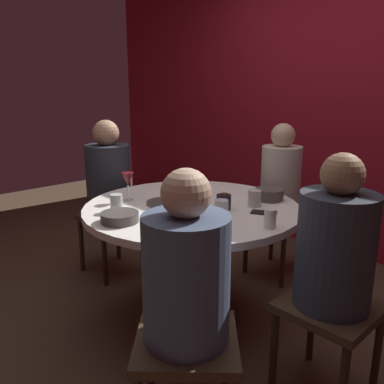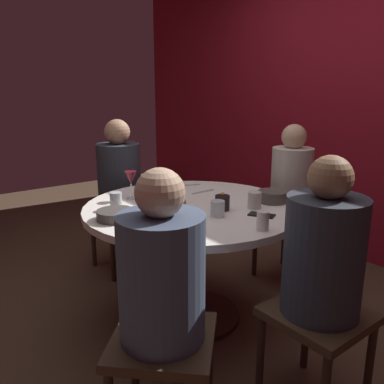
% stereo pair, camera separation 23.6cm
% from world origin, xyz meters
% --- Properties ---
extents(ground_plane, '(8.00, 8.00, 0.00)m').
position_xyz_m(ground_plane, '(0.00, 0.00, 0.00)').
color(ground_plane, '#4C3828').
extents(back_wall, '(6.00, 0.10, 2.60)m').
position_xyz_m(back_wall, '(0.00, 1.73, 1.30)').
color(back_wall, maroon).
rests_on(back_wall, ground).
extents(dining_table, '(1.28, 1.28, 0.74)m').
position_xyz_m(dining_table, '(0.00, 0.00, 0.58)').
color(dining_table, white).
rests_on(dining_table, ground).
extents(seated_diner_left, '(0.40, 0.40, 1.19)m').
position_xyz_m(seated_diner_left, '(-0.91, 0.00, 0.73)').
color(seated_diner_left, '#3F2D1E').
rests_on(seated_diner_left, ground).
extents(seated_diner_back, '(0.40, 0.40, 1.17)m').
position_xyz_m(seated_diner_back, '(0.00, 0.91, 0.72)').
color(seated_diner_back, '#3F2D1E').
rests_on(seated_diner_back, ground).
extents(seated_diner_right, '(0.40, 0.40, 1.16)m').
position_xyz_m(seated_diner_right, '(0.91, 0.00, 0.72)').
color(seated_diner_right, '#3F2D1E').
rests_on(seated_diner_right, ground).
extents(seated_diner_front_right, '(0.57, 0.57, 1.15)m').
position_xyz_m(seated_diner_front_right, '(0.64, -0.64, 0.71)').
color(seated_diner_front_right, '#3F2D1E').
rests_on(seated_diner_front_right, ground).
extents(candle_holder, '(0.08, 0.08, 0.11)m').
position_xyz_m(candle_holder, '(0.18, 0.08, 0.79)').
color(candle_holder, black).
rests_on(candle_holder, dining_table).
extents(wine_glass, '(0.08, 0.08, 0.18)m').
position_xyz_m(wine_glass, '(-0.34, -0.22, 0.87)').
color(wine_glass, silver).
rests_on(wine_glass, dining_table).
extents(dinner_plate, '(0.23, 0.23, 0.01)m').
position_xyz_m(dinner_plate, '(-0.13, -0.10, 0.75)').
color(dinner_plate, '#4C4742').
rests_on(dinner_plate, dining_table).
extents(cell_phone, '(0.16, 0.12, 0.01)m').
position_xyz_m(cell_phone, '(0.39, 0.17, 0.75)').
color(cell_phone, black).
rests_on(cell_phone, dining_table).
extents(bowl_serving_large, '(0.15, 0.15, 0.06)m').
position_xyz_m(bowl_serving_large, '(0.22, -0.22, 0.77)').
color(bowl_serving_large, '#B7B7BC').
rests_on(bowl_serving_large, dining_table).
extents(bowl_salad_center, '(0.20, 0.20, 0.05)m').
position_xyz_m(bowl_salad_center, '(-0.04, -0.48, 0.77)').
color(bowl_salad_center, '#4C4742').
rests_on(bowl_salad_center, dining_table).
extents(bowl_small_white, '(0.18, 0.18, 0.07)m').
position_xyz_m(bowl_small_white, '(0.25, 0.43, 0.78)').
color(bowl_small_white, '#4C4742').
rests_on(bowl_small_white, dining_table).
extents(cup_near_candle, '(0.07, 0.07, 0.10)m').
position_xyz_m(cup_near_candle, '(-0.20, -0.39, 0.79)').
color(cup_near_candle, silver).
rests_on(cup_near_candle, dining_table).
extents(cup_by_left_diner, '(0.08, 0.08, 0.09)m').
position_xyz_m(cup_by_left_diner, '(0.25, -0.02, 0.79)').
color(cup_by_left_diner, silver).
rests_on(cup_by_left_diner, dining_table).
extents(cup_by_right_diner, '(0.08, 0.08, 0.10)m').
position_xyz_m(cup_by_right_diner, '(0.27, 0.24, 0.79)').
color(cup_by_right_diner, beige).
rests_on(cup_by_right_diner, dining_table).
extents(cup_center_front, '(0.06, 0.06, 0.10)m').
position_xyz_m(cup_center_front, '(0.55, 0.01, 0.79)').
color(cup_center_front, silver).
rests_on(cup_center_front, dining_table).
extents(fork_near_plate, '(0.02, 0.18, 0.01)m').
position_xyz_m(fork_near_plate, '(-0.19, 0.24, 0.75)').
color(fork_near_plate, '#B7B7BC').
rests_on(fork_near_plate, dining_table).
extents(knife_near_plate, '(0.07, 0.18, 0.01)m').
position_xyz_m(knife_near_plate, '(-0.40, 0.28, 0.75)').
color(knife_near_plate, '#B7B7BC').
rests_on(knife_near_plate, dining_table).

